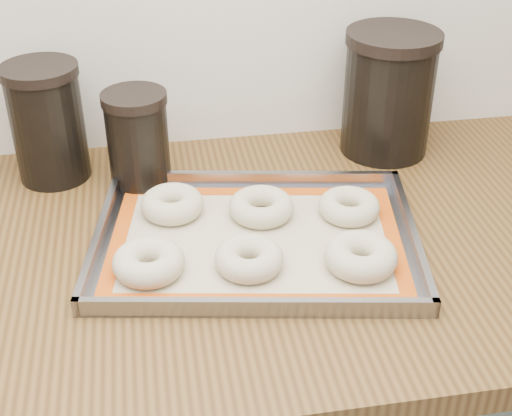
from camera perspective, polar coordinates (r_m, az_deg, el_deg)
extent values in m
cube|color=brown|center=(1.07, 3.17, -2.86)|extent=(3.06, 0.68, 0.04)
cube|color=gray|center=(1.03, 0.00, -2.71)|extent=(0.51, 0.40, 0.00)
cube|color=gray|center=(1.16, 0.03, 2.35)|extent=(0.45, 0.09, 0.02)
cube|color=gray|center=(0.90, -0.04, -7.95)|extent=(0.45, 0.09, 0.02)
cube|color=gray|center=(1.05, -12.36, -2.07)|extent=(0.07, 0.33, 0.02)
cube|color=gray|center=(1.05, 12.37, -2.11)|extent=(0.07, 0.33, 0.02)
cube|color=#C6B793|center=(1.03, 0.00, -2.58)|extent=(0.46, 0.36, 0.00)
cube|color=#C34A0D|center=(1.14, 0.02, 1.33)|extent=(0.42, 0.09, 0.00)
cube|color=#C34A0D|center=(0.93, -0.03, -7.30)|extent=(0.42, 0.09, 0.00)
cube|color=#C34A0D|center=(1.05, -10.92, -2.46)|extent=(0.06, 0.25, 0.00)
cube|color=#C34A0D|center=(1.05, 10.93, -2.50)|extent=(0.06, 0.25, 0.00)
torus|color=beige|center=(0.97, -8.58, -4.31)|extent=(0.11, 0.11, 0.04)
torus|color=beige|center=(0.97, -0.56, -4.05)|extent=(0.12, 0.12, 0.03)
torus|color=beige|center=(0.98, 8.38, -3.85)|extent=(0.13, 0.13, 0.04)
torus|color=beige|center=(1.09, -6.72, 0.32)|extent=(0.10, 0.10, 0.04)
torus|color=beige|center=(1.08, 0.42, 0.11)|extent=(0.10, 0.10, 0.03)
torus|color=beige|center=(1.09, 7.46, 0.13)|extent=(0.12, 0.12, 0.03)
cylinder|color=black|center=(1.21, -16.27, 6.22)|extent=(0.12, 0.12, 0.18)
cylinder|color=black|center=(1.17, -17.00, 10.48)|extent=(0.12, 0.12, 0.02)
cylinder|color=black|center=(1.16, -9.40, 5.08)|extent=(0.10, 0.10, 0.14)
cylinder|color=black|center=(1.13, -9.76, 8.65)|extent=(0.10, 0.10, 0.02)
cylinder|color=black|center=(1.26, 10.49, 8.61)|extent=(0.15, 0.15, 0.20)
cylinder|color=black|center=(1.22, 11.00, 13.22)|extent=(0.16, 0.16, 0.02)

